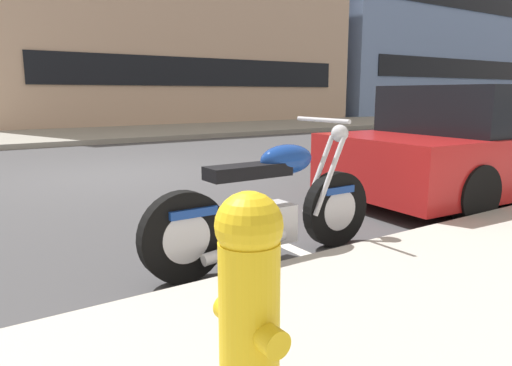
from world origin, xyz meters
name	(u,v)px	position (x,y,z in m)	size (l,w,h in m)	color
ground_plane	(123,175)	(0.00, 0.00, 0.00)	(260.00, 260.00, 0.00)	#3D3D3F
sidewalk_far_curb	(341,123)	(12.00, 7.41, 0.07)	(120.00, 5.00, 0.14)	gray
parking_stall_stripe	(278,242)	(0.00, -4.31, 0.00)	(0.12, 2.20, 0.01)	silver
parked_motorcycle	(270,208)	(-0.33, -4.65, 0.44)	(2.12, 0.62, 1.13)	black
parked_car_behind_motorcycle	(491,144)	(3.61, -4.15, 0.66)	(4.76, 2.08, 1.42)	#AD1919
fire_hydrant	(249,303)	(-1.58, -6.29, 0.60)	(0.24, 0.36, 0.86)	gold
townhouse_far_uphill	(148,19)	(6.61, 15.62, 4.92)	(15.71, 11.88, 9.83)	tan
townhouse_behind_pole	(396,16)	(23.19, 14.27, 6.29)	(15.56, 9.18, 12.58)	#6B84B2
townhouse_mid_block	(494,34)	(36.58, 15.39, 6.18)	(9.08, 11.43, 12.36)	#939993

